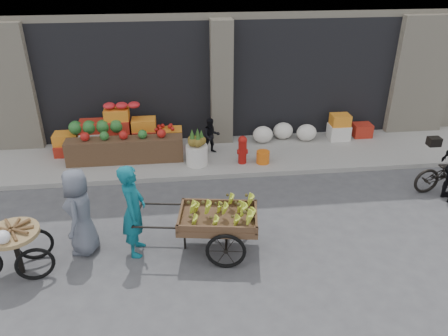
{
  "coord_description": "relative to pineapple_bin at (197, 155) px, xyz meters",
  "views": [
    {
      "loc": [
        -1.15,
        -5.85,
        4.97
      ],
      "look_at": [
        -0.33,
        1.47,
        1.1
      ],
      "focal_mm": 35.0,
      "sensor_mm": 36.0,
      "label": 1
    }
  ],
  "objects": [
    {
      "name": "ground",
      "position": [
        0.75,
        -3.6,
        -0.37
      ],
      "size": [
        80.0,
        80.0,
        0.0
      ],
      "primitive_type": "plane",
      "color": "#424244",
      "rests_on": "ground"
    },
    {
      "name": "sidewalk",
      "position": [
        0.75,
        0.5,
        -0.31
      ],
      "size": [
        18.0,
        2.2,
        0.12
      ],
      "primitive_type": "cube",
      "color": "gray",
      "rests_on": "ground"
    },
    {
      "name": "fruit_display",
      "position": [
        -1.73,
        0.78,
        0.3
      ],
      "size": [
        3.1,
        1.12,
        1.24
      ],
      "color": "#AA2617",
      "rests_on": "sidewalk"
    },
    {
      "name": "pineapple_bin",
      "position": [
        0.0,
        0.0,
        0.0
      ],
      "size": [
        0.52,
        0.52,
        0.5
      ],
      "primitive_type": "cylinder",
      "color": "silver",
      "rests_on": "sidewalk"
    },
    {
      "name": "fire_hydrant",
      "position": [
        1.1,
        -0.05,
        0.13
      ],
      "size": [
        0.22,
        0.22,
        0.71
      ],
      "color": "#A5140F",
      "rests_on": "sidewalk"
    },
    {
      "name": "orange_bucket",
      "position": [
        1.6,
        -0.1,
        -0.1
      ],
      "size": [
        0.32,
        0.32,
        0.3
      ],
      "primitive_type": "cylinder",
      "color": "orange",
      "rests_on": "sidewalk"
    },
    {
      "name": "right_bay_goods",
      "position": [
        3.36,
        1.1,
        0.04
      ],
      "size": [
        3.35,
        0.6,
        0.7
      ],
      "color": "silver",
      "rests_on": "sidewalk"
    },
    {
      "name": "seated_person",
      "position": [
        0.4,
        0.6,
        0.21
      ],
      "size": [
        0.51,
        0.43,
        0.93
      ],
      "primitive_type": "imported",
      "rotation": [
        0.0,
        0.0,
        0.17
      ],
      "color": "black",
      "rests_on": "sidewalk"
    },
    {
      "name": "banana_cart",
      "position": [
        0.15,
        -3.18,
        0.34
      ],
      "size": [
        2.44,
        1.28,
        0.97
      ],
      "rotation": [
        0.0,
        0.0,
        -0.15
      ],
      "color": "brown",
      "rests_on": "ground"
    },
    {
      "name": "vendor_woman",
      "position": [
        -1.24,
        -3.07,
        0.49
      ],
      "size": [
        0.45,
        0.65,
        1.72
      ],
      "primitive_type": "imported",
      "rotation": [
        0.0,
        0.0,
        1.5
      ],
      "color": "#0E5F6F",
      "rests_on": "ground"
    },
    {
      "name": "tricycle_cart",
      "position": [
        -3.15,
        -3.42,
        0.2
      ],
      "size": [
        1.46,
        1.03,
        0.95
      ],
      "rotation": [
        0.0,
        0.0,
        0.26
      ],
      "color": "#9E7F51",
      "rests_on": "ground"
    },
    {
      "name": "vendor_grey",
      "position": [
        -2.17,
        -2.91,
        0.44
      ],
      "size": [
        0.57,
        0.82,
        1.61
      ],
      "primitive_type": "imported",
      "rotation": [
        0.0,
        0.0,
        -1.64
      ],
      "color": "slate",
      "rests_on": "ground"
    }
  ]
}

